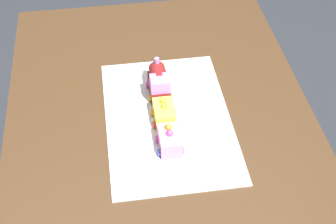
{
  "coord_description": "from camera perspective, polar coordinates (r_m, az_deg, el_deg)",
  "views": [
    {
      "loc": [
        1.12,
        -0.14,
        1.88
      ],
      "look_at": [
        0.01,
        0.02,
        0.77
      ],
      "focal_mm": 52.86,
      "sensor_mm": 36.0,
      "label": 1
    }
  ],
  "objects": [
    {
      "name": "cake_board",
      "position": [
        1.6,
        0.0,
        -0.82
      ],
      "size": [
        0.6,
        0.4,
        0.0
      ],
      "primitive_type": "cube",
      "color": "silver",
      "rests_on": "dining_table"
    },
    {
      "name": "cake_locomotive",
      "position": [
        1.65,
        -1.06,
        3.39
      ],
      "size": [
        0.14,
        0.08,
        0.12
      ],
      "color": "maroon",
      "rests_on": "cake_board"
    },
    {
      "name": "dining_table",
      "position": [
        1.68,
        -0.77,
        -3.35
      ],
      "size": [
        1.4,
        1.0,
        0.74
      ],
      "color": "#4C331E",
      "rests_on": "ground"
    },
    {
      "name": "cake_car_tanker_bubblegum",
      "position": [
        1.49,
        0.19,
        -3.31
      ],
      "size": [
        0.1,
        0.08,
        0.07
      ],
      "color": "pink",
      "rests_on": "cake_board"
    },
    {
      "name": "cake_car_gondola_lemon",
      "position": [
        1.57,
        -0.44,
        -0.16
      ],
      "size": [
        0.1,
        0.08,
        0.07
      ],
      "color": "#F4E04C",
      "rests_on": "cake_board"
    }
  ]
}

